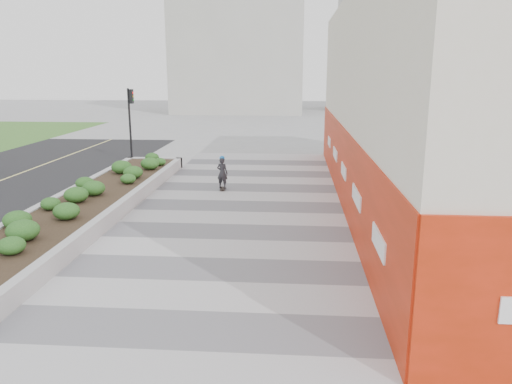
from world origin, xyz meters
TOP-DOWN VIEW (x-y plane):
  - ground at (0.00, 0.00)m, footprint 160.00×160.00m
  - walkway at (0.00, 3.00)m, footprint 8.00×36.00m
  - building at (6.98, 8.98)m, footprint 6.04×24.08m
  - planter at (-5.50, 7.00)m, footprint 3.00×18.00m
  - traffic_signal_near at (-7.23, 17.50)m, footprint 0.33×0.28m
  - distant_bldg_north_l at (-5.00, 55.00)m, footprint 16.00×12.00m
  - distant_bldg_north_r at (15.00, 60.00)m, footprint 14.00×10.00m
  - manhole_cover at (0.50, 3.00)m, footprint 0.44×0.44m
  - skateboarder at (-1.05, 10.88)m, footprint 0.58×0.73m

SIDE VIEW (x-z plane):
  - ground at x=0.00m, z-range 0.00..0.00m
  - manhole_cover at x=0.50m, z-range 0.00..0.01m
  - walkway at x=0.00m, z-range 0.00..0.01m
  - planter at x=-5.50m, z-range -0.03..0.87m
  - skateboarder at x=-1.05m, z-range 0.01..1.55m
  - traffic_signal_near at x=-7.23m, z-range 0.66..4.86m
  - building at x=6.98m, z-range -0.02..7.98m
  - distant_bldg_north_l at x=-5.00m, z-range 0.00..20.00m
  - distant_bldg_north_r at x=15.00m, z-range 0.00..24.00m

